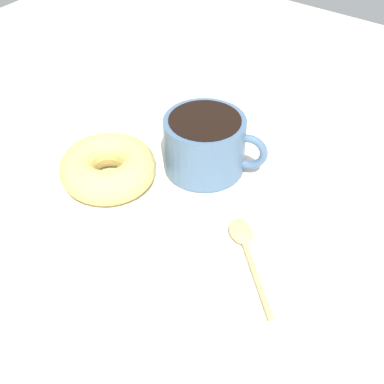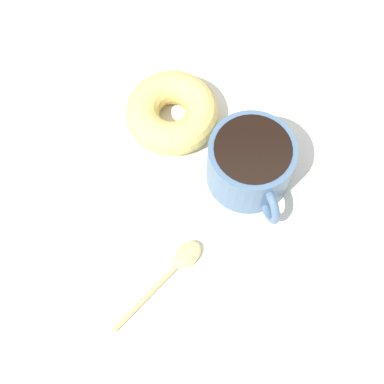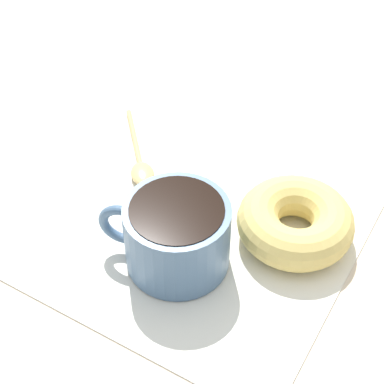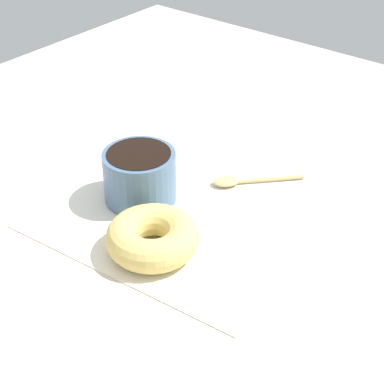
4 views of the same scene
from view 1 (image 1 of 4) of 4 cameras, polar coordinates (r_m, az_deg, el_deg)
The scene contains 5 objects.
ground_plane at distance 58.78cm, azimuth -2.00°, elevation -3.24°, with size 120.00×120.00×2.00cm, color beige.
napkin at distance 58.87cm, azimuth -0.00°, elevation -1.56°, with size 32.94×32.94×0.30cm, color white.
coffee_cup at distance 61.75cm, azimuth 1.47°, elevation 5.22°, with size 9.43×11.82×6.73cm.
donut at distance 61.27cm, azimuth -9.03°, elevation 2.49°, with size 10.95×10.95×3.95cm, color #E5C66B.
spoon at distance 54.48cm, azimuth 5.67°, elevation -5.49°, with size 9.86×10.25×0.90cm.
Camera 1 is at (-32.51, -26.12, 40.42)cm, focal length 50.00 mm.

